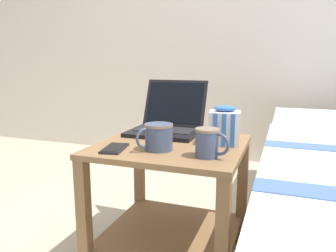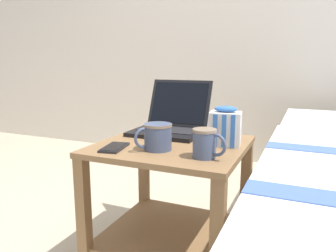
# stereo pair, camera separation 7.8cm
# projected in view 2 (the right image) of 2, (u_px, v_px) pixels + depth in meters

# --- Properties ---
(back_wall) EXTENTS (8.00, 0.05, 2.50)m
(back_wall) POSITION_uv_depth(u_px,v_px,m) (249.00, 12.00, 2.66)
(back_wall) COLOR beige
(back_wall) RESTS_ON ground_plane
(bedside_table) EXTENTS (0.58, 0.55, 0.53)m
(bedside_table) POSITION_uv_depth(u_px,v_px,m) (172.00, 187.00, 1.37)
(bedside_table) COLOR olive
(bedside_table) RESTS_ON ground_plane
(laptop) EXTENTS (0.31, 0.33, 0.24)m
(laptop) POSITION_uv_depth(u_px,v_px,m) (171.00, 122.00, 1.53)
(laptop) COLOR black
(laptop) RESTS_ON bedside_table
(mug_front_left) EXTENTS (0.12, 0.13, 0.10)m
(mug_front_left) POSITION_uv_depth(u_px,v_px,m) (157.00, 135.00, 1.22)
(mug_front_left) COLOR #3F4C6B
(mug_front_left) RESTS_ON bedside_table
(mug_front_right) EXTENTS (0.13, 0.08, 0.10)m
(mug_front_right) POSITION_uv_depth(u_px,v_px,m) (205.00, 142.00, 1.12)
(mug_front_right) COLOR #3F4C6B
(mug_front_right) RESTS_ON bedside_table
(snack_bag) EXTENTS (0.13, 0.11, 0.16)m
(snack_bag) POSITION_uv_depth(u_px,v_px,m) (225.00, 127.00, 1.29)
(snack_bag) COLOR silver
(snack_bag) RESTS_ON bedside_table
(cell_phone) EXTENTS (0.10, 0.16, 0.01)m
(cell_phone) POSITION_uv_depth(u_px,v_px,m) (114.00, 147.00, 1.25)
(cell_phone) COLOR black
(cell_phone) RESTS_ON bedside_table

